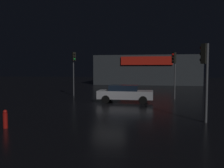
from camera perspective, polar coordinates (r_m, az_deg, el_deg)
ground_plane at (r=18.79m, az=-0.68°, el=-5.03°), size 120.00×120.00×0.00m
store_building at (r=45.94m, az=8.17°, el=3.25°), size 18.23×9.35×5.11m
traffic_signal_main at (r=23.12m, az=14.19°, el=4.39°), size 0.42×0.42×4.27m
traffic_signal_opposite at (r=13.67m, az=20.74°, el=3.91°), size 0.43×0.41×4.11m
traffic_signal_cross_left at (r=25.57m, az=-8.82°, el=4.87°), size 0.41×0.43×4.48m
car_near at (r=20.49m, az=3.02°, el=-2.15°), size 4.54×1.94×1.45m
fire_hydrant at (r=12.80m, az=-23.47°, el=-7.46°), size 0.22×0.22×0.88m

